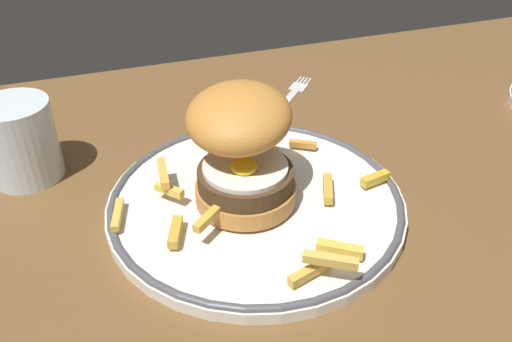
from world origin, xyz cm
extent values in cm
cube|color=brown|center=(0.00, 0.00, -2.00)|extent=(125.30, 84.25, 4.00)
cylinder|color=white|center=(-2.05, 3.34, 0.60)|extent=(29.92, 29.92, 1.20)
torus|color=#4C4C51|center=(-2.05, 3.34, 1.20)|extent=(29.52, 29.52, 0.80)
cylinder|color=#BD7C37|center=(-3.23, 3.07, 2.50)|extent=(9.88, 9.88, 1.80)
cylinder|color=#432E1A|center=(-3.23, 3.07, 4.33)|extent=(9.31, 9.31, 1.85)
cylinder|color=white|center=(-3.23, 3.07, 5.50)|extent=(8.24, 8.24, 0.50)
ellipsoid|color=yellow|center=(-3.57, 2.35, 6.17)|extent=(2.60, 2.60, 1.40)
ellipsoid|color=#C17E34|center=(-3.23, 4.92, 9.99)|extent=(14.51, 14.64, 6.39)
cube|color=gold|center=(-10.95, 0.01, 2.05)|extent=(2.14, 3.78, 0.91)
cube|color=gold|center=(-1.24, -8.46, 2.00)|extent=(4.50, 2.07, 0.80)
cube|color=gold|center=(1.05, 10.84, 1.96)|extent=(3.82, 2.64, 0.73)
cube|color=gold|center=(-15.60, 4.36, 1.95)|extent=(1.75, 4.43, 0.71)
cube|color=gold|center=(10.36, 1.50, 2.05)|extent=(3.35, 1.51, 0.91)
cube|color=gold|center=(-8.12, -0.85, 3.51)|extent=(3.08, 2.78, 0.76)
cube|color=gold|center=(2.18, -6.90, 2.07)|extent=(3.89, 3.11, 0.93)
cube|color=#EEA942|center=(-10.50, 7.32, 3.64)|extent=(1.21, 4.66, 0.82)
cube|color=gold|center=(4.99, 1.53, 2.03)|extent=(2.47, 4.24, 0.86)
cube|color=gold|center=(-10.32, 5.50, 2.77)|extent=(2.65, 2.78, 0.78)
cube|color=gold|center=(-2.84, 11.68, 1.96)|extent=(3.97, 1.49, 0.72)
cube|color=orange|center=(5.96, 10.25, 1.95)|extent=(3.01, 2.15, 0.70)
cube|color=#DCB44F|center=(-0.31, -9.34, 3.66)|extent=(4.30, 3.11, 0.82)
cylinder|color=silver|center=(-23.82, 16.99, 4.43)|extent=(7.56, 7.56, 8.86)
cylinder|color=silver|center=(-23.82, 16.99, 2.91)|extent=(6.95, 6.95, 5.82)
cube|color=silver|center=(8.65, 23.07, 0.18)|extent=(7.46, 8.08, 0.36)
cube|color=silver|center=(12.68, 27.51, 0.18)|extent=(3.24, 3.26, 0.32)
cube|color=silver|center=(13.60, 29.64, 0.18)|extent=(1.81, 1.95, 0.28)
cube|color=silver|center=(13.97, 29.31, 0.18)|extent=(1.81, 1.95, 0.28)
cube|color=silver|center=(14.34, 28.97, 0.18)|extent=(1.81, 1.95, 0.28)
cube|color=silver|center=(14.71, 28.64, 0.18)|extent=(1.81, 1.95, 0.28)
camera|label=1|loc=(-16.12, -37.71, 34.81)|focal=38.19mm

